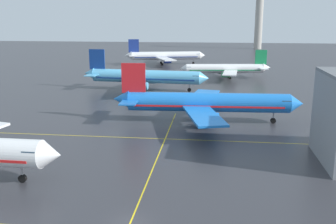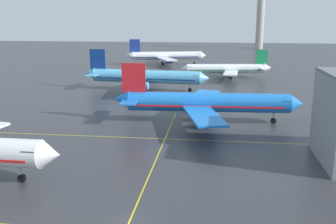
{
  "view_description": "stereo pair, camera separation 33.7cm",
  "coord_description": "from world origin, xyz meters",
  "px_view_note": "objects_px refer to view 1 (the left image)",
  "views": [
    {
      "loc": [
        8.77,
        -38.34,
        22.22
      ],
      "look_at": [
        -0.39,
        38.2,
        3.25
      ],
      "focal_mm": 41.99,
      "sensor_mm": 36.0,
      "label": 1
    },
    {
      "loc": [
        9.11,
        -38.3,
        22.22
      ],
      "look_at": [
        -0.39,
        38.2,
        3.25
      ],
      "focal_mm": 41.99,
      "sensor_mm": 36.0,
      "label": 2
    }
  ],
  "objects_px": {
    "airliner_far_left_stand": "(226,69)",
    "control_tower": "(259,11)",
    "airliner_third_row": "(144,77)",
    "airliner_second_row": "(206,103)",
    "airliner_far_right_stand": "(165,56)"
  },
  "relations": [
    {
      "from": "airliner_far_left_stand",
      "to": "control_tower",
      "type": "xyz_separation_m",
      "value": [
        24.73,
        134.33,
        21.7
      ]
    },
    {
      "from": "airliner_third_row",
      "to": "airliner_far_left_stand",
      "type": "distance_m",
      "value": 36.66
    },
    {
      "from": "airliner_far_left_stand",
      "to": "control_tower",
      "type": "distance_m",
      "value": 138.3
    },
    {
      "from": "airliner_second_row",
      "to": "airliner_far_left_stand",
      "type": "relative_size",
      "value": 1.22
    },
    {
      "from": "airliner_third_row",
      "to": "airliner_second_row",
      "type": "bearing_deg",
      "value": -60.84
    },
    {
      "from": "airliner_third_row",
      "to": "control_tower",
      "type": "relative_size",
      "value": 0.89
    },
    {
      "from": "airliner_second_row",
      "to": "airliner_far_right_stand",
      "type": "distance_m",
      "value": 102.5
    },
    {
      "from": "airliner_third_row",
      "to": "airliner_far_left_stand",
      "type": "bearing_deg",
      "value": 46.37
    },
    {
      "from": "airliner_far_right_stand",
      "to": "airliner_far_left_stand",
      "type": "bearing_deg",
      "value": -54.8
    },
    {
      "from": "airliner_far_right_stand",
      "to": "control_tower",
      "type": "bearing_deg",
      "value": 61.51
    },
    {
      "from": "control_tower",
      "to": "airliner_far_right_stand",
      "type": "bearing_deg",
      "value": -118.49
    },
    {
      "from": "airliner_far_left_stand",
      "to": "control_tower",
      "type": "height_order",
      "value": "control_tower"
    },
    {
      "from": "airliner_third_row",
      "to": "control_tower",
      "type": "bearing_deg",
      "value": 72.72
    },
    {
      "from": "airliner_far_left_stand",
      "to": "control_tower",
      "type": "relative_size",
      "value": 0.75
    },
    {
      "from": "airliner_third_row",
      "to": "airliner_far_left_stand",
      "type": "height_order",
      "value": "airliner_third_row"
    }
  ]
}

